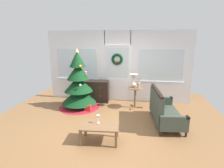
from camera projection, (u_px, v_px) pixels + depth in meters
name	position (u px, v px, depth m)	size (l,w,h in m)	color
ground_plane	(107.00, 124.00, 4.91)	(6.76, 6.76, 0.00)	brown
back_wall_with_door	(117.00, 66.00, 6.59)	(5.20, 0.19, 2.55)	white
christmas_tree	(79.00, 87.00, 5.99)	(1.37, 1.37, 1.97)	#4C331E
dresser_cabinet	(96.00, 91.00, 6.64)	(0.92, 0.48, 0.78)	black
settee_sofa	(163.00, 110.00, 4.90)	(0.86, 1.58, 0.96)	black
side_table	(135.00, 93.00, 6.00)	(0.50, 0.48, 0.70)	brown
table_lamp	(134.00, 79.00, 5.93)	(0.28, 0.28, 0.44)	silver
flower_vase	(139.00, 85.00, 5.85)	(0.11, 0.10, 0.35)	tan
coffee_table	(100.00, 128.00, 4.03)	(0.88, 0.58, 0.40)	brown
wine_glass	(98.00, 117.00, 4.09)	(0.08, 0.08, 0.20)	silver
gift_box	(88.00, 108.00, 5.81)	(0.21, 0.18, 0.21)	red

